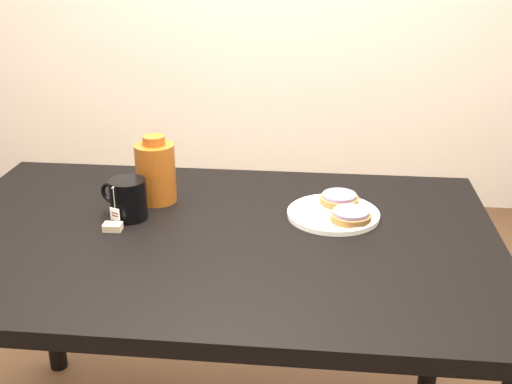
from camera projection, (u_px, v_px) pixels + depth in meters
table at (214, 263)px, 1.61m from camera, size 1.40×0.90×0.75m
plate at (333, 213)px, 1.66m from camera, size 0.24×0.24×0.02m
bagel_back at (339, 199)px, 1.71m from camera, size 0.13×0.13×0.03m
bagel_front at (351, 216)px, 1.61m from camera, size 0.11×0.11×0.03m
mug at (128, 199)px, 1.64m from camera, size 0.15×0.13×0.10m
teabag_pouch at (113, 227)px, 1.59m from camera, size 0.05×0.03×0.02m
bagel_package at (156, 172)px, 1.73m from camera, size 0.13×0.13×0.19m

